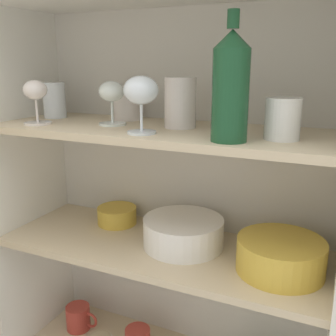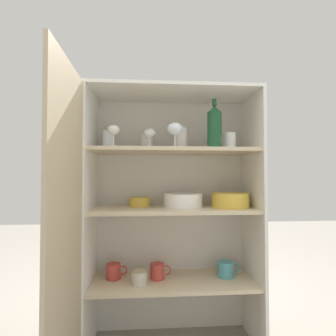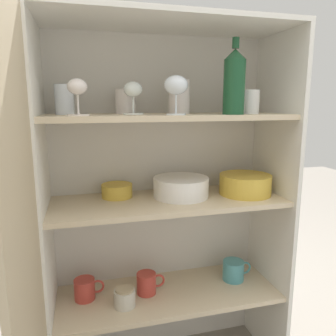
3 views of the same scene
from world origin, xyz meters
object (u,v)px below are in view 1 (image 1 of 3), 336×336
at_px(serving_bowl_small, 117,214).
at_px(coffee_mug_primary, 79,317).
at_px(plate_stack_white, 183,232).
at_px(wine_bottle, 231,86).
at_px(mixing_bowl_large, 281,255).

distance_m(serving_bowl_small, coffee_mug_primary, 0.43).
relative_size(plate_stack_white, coffee_mug_primary, 1.86).
relative_size(wine_bottle, mixing_bowl_large, 1.24).
height_order(plate_stack_white, coffee_mug_primary, plate_stack_white).
distance_m(wine_bottle, coffee_mug_primary, 1.01).
relative_size(serving_bowl_small, coffee_mug_primary, 1.03).
distance_m(wine_bottle, plate_stack_white, 0.46).
bearing_deg(coffee_mug_primary, plate_stack_white, -2.13).
bearing_deg(mixing_bowl_large, wine_bottle, -139.54).
height_order(mixing_bowl_large, coffee_mug_primary, mixing_bowl_large).
bearing_deg(mixing_bowl_large, serving_bowl_small, 170.09).
bearing_deg(plate_stack_white, serving_bowl_small, 166.89).
bearing_deg(coffee_mug_primary, serving_bowl_small, 16.98).
bearing_deg(coffee_mug_primary, wine_bottle, -14.69).
distance_m(plate_stack_white, coffee_mug_primary, 0.58).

